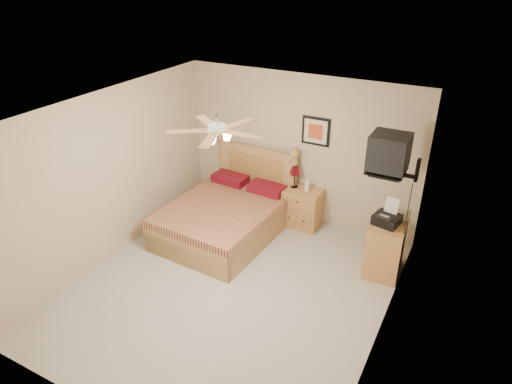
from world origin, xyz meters
TOP-DOWN VIEW (x-y plane):
  - floor at (0.00, 0.00)m, footprint 4.50×4.50m
  - ceiling at (0.00, 0.00)m, footprint 4.00×4.50m
  - wall_back at (0.00, 2.25)m, footprint 4.00×0.04m
  - wall_front at (0.00, -2.25)m, footprint 4.00×0.04m
  - wall_left at (-2.00, 0.00)m, footprint 0.04×4.50m
  - wall_right at (2.00, 0.00)m, footprint 0.04×4.50m
  - bed at (-0.80, 1.12)m, footprint 1.67×2.13m
  - nightstand at (0.19, 2.00)m, footprint 0.61×0.46m
  - table_lamp at (0.02, 2.05)m, footprint 0.23×0.23m
  - lotion_bottle at (0.26, 2.01)m, footprint 0.09×0.09m
  - framed_picture at (0.27, 2.23)m, footprint 0.46×0.04m
  - dresser at (1.73, 1.38)m, footprint 0.52×0.71m
  - fax_machine at (1.70, 1.34)m, footprint 0.40×0.41m
  - magazine_lower at (1.74, 1.61)m, footprint 0.27×0.33m
  - magazine_upper at (1.74, 1.62)m, footprint 0.24×0.31m
  - wall_tv at (1.75, 1.34)m, footprint 0.56×0.46m
  - ceiling_fan at (0.00, -0.20)m, footprint 1.14×1.14m

SIDE VIEW (x-z plane):
  - floor at x=0.00m, z-range 0.00..0.00m
  - nightstand at x=0.19m, z-range 0.00..0.66m
  - dresser at x=1.73m, z-range 0.00..0.80m
  - bed at x=-0.80m, z-range 0.00..1.32m
  - lotion_bottle at x=0.26m, z-range 0.66..0.88m
  - magazine_lower at x=1.74m, z-range 0.80..0.83m
  - magazine_upper at x=1.74m, z-range 0.83..0.85m
  - table_lamp at x=0.02m, z-range 0.66..1.03m
  - fax_machine at x=1.70m, z-range 0.80..1.16m
  - wall_back at x=0.00m, z-range 0.00..2.50m
  - wall_front at x=0.00m, z-range 0.00..2.50m
  - wall_left at x=-2.00m, z-range 0.00..2.50m
  - wall_right at x=2.00m, z-range 0.00..2.50m
  - framed_picture at x=0.27m, z-range 1.39..1.85m
  - wall_tv at x=1.75m, z-range 1.52..2.10m
  - ceiling_fan at x=0.00m, z-range 2.22..2.50m
  - ceiling at x=0.00m, z-range 2.48..2.52m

